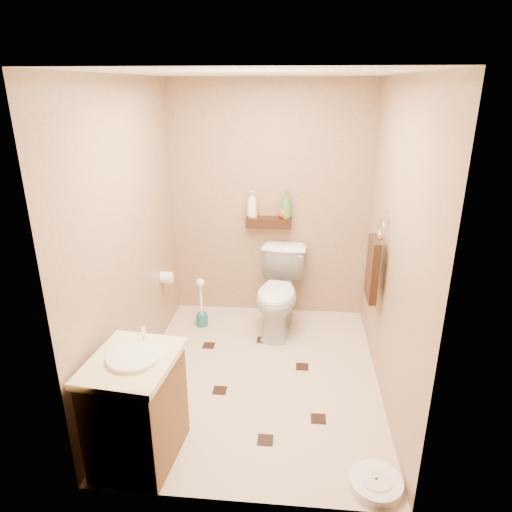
# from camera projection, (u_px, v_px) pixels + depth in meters

# --- Properties ---
(ground) EXTENTS (2.50, 2.50, 0.00)m
(ground) POSITION_uv_depth(u_px,v_px,m) (258.00, 376.00, 3.88)
(ground) COLOR beige
(ground) RESTS_ON ground
(wall_back) EXTENTS (2.00, 0.04, 2.40)m
(wall_back) POSITION_uv_depth(u_px,v_px,m) (269.00, 203.00, 4.62)
(wall_back) COLOR #AA7D61
(wall_back) RESTS_ON ground
(wall_front) EXTENTS (2.00, 0.04, 2.40)m
(wall_front) POSITION_uv_depth(u_px,v_px,m) (237.00, 324.00, 2.29)
(wall_front) COLOR #AA7D61
(wall_front) RESTS_ON ground
(wall_left) EXTENTS (0.04, 2.50, 2.40)m
(wall_left) POSITION_uv_depth(u_px,v_px,m) (131.00, 239.00, 3.54)
(wall_left) COLOR #AA7D61
(wall_left) RESTS_ON ground
(wall_right) EXTENTS (0.04, 2.50, 2.40)m
(wall_right) POSITION_uv_depth(u_px,v_px,m) (393.00, 247.00, 3.37)
(wall_right) COLOR #AA7D61
(wall_right) RESTS_ON ground
(ceiling) EXTENTS (2.00, 2.50, 0.02)m
(ceiling) POSITION_uv_depth(u_px,v_px,m) (259.00, 73.00, 3.03)
(ceiling) COLOR white
(ceiling) RESTS_ON wall_back
(wall_shelf) EXTENTS (0.46, 0.14, 0.10)m
(wall_shelf) POSITION_uv_depth(u_px,v_px,m) (269.00, 222.00, 4.61)
(wall_shelf) COLOR #3A1D0F
(wall_shelf) RESTS_ON wall_back
(floor_accents) EXTENTS (1.11, 1.43, 0.01)m
(floor_accents) POSITION_uv_depth(u_px,v_px,m) (261.00, 379.00, 3.84)
(floor_accents) COLOR black
(floor_accents) RESTS_ON ground
(toilet) EXTENTS (0.53, 0.83, 0.80)m
(toilet) POSITION_uv_depth(u_px,v_px,m) (279.00, 292.00, 4.50)
(toilet) COLOR white
(toilet) RESTS_ON ground
(vanity) EXTENTS (0.57, 0.67, 0.87)m
(vanity) POSITION_uv_depth(u_px,v_px,m) (137.00, 408.00, 2.92)
(vanity) COLOR brown
(vanity) RESTS_ON ground
(bathroom_scale) EXTENTS (0.39, 0.39, 0.07)m
(bathroom_scale) POSITION_uv_depth(u_px,v_px,m) (376.00, 483.00, 2.80)
(bathroom_scale) COLOR white
(bathroom_scale) RESTS_ON ground
(toilet_brush) EXTENTS (0.12, 0.12, 0.52)m
(toilet_brush) POSITION_uv_depth(u_px,v_px,m) (202.00, 309.00, 4.64)
(toilet_brush) COLOR #1A6768
(toilet_brush) RESTS_ON ground
(towel_ring) EXTENTS (0.12, 0.30, 0.76)m
(towel_ring) POSITION_uv_depth(u_px,v_px,m) (373.00, 266.00, 3.70)
(towel_ring) COLOR silver
(towel_ring) RESTS_ON wall_right
(toilet_paper) EXTENTS (0.12, 0.11, 0.12)m
(toilet_paper) POSITION_uv_depth(u_px,v_px,m) (167.00, 277.00, 4.36)
(toilet_paper) COLOR white
(toilet_paper) RESTS_ON wall_left
(bottle_a) EXTENTS (0.13, 0.13, 0.27)m
(bottle_a) POSITION_uv_depth(u_px,v_px,m) (252.00, 204.00, 4.56)
(bottle_a) COLOR white
(bottle_a) RESTS_ON wall_shelf
(bottle_b) EXTENTS (0.08, 0.08, 0.16)m
(bottle_b) POSITION_uv_depth(u_px,v_px,m) (254.00, 209.00, 4.58)
(bottle_b) COLOR yellow
(bottle_b) RESTS_ON wall_shelf
(bottle_c) EXTENTS (0.14, 0.14, 0.15)m
(bottle_c) POSITION_uv_depth(u_px,v_px,m) (283.00, 211.00, 4.55)
(bottle_c) COLOR #C33C17
(bottle_c) RESTS_ON wall_shelf
(bottle_d) EXTENTS (0.15, 0.15, 0.28)m
(bottle_d) POSITION_uv_depth(u_px,v_px,m) (286.00, 204.00, 4.53)
(bottle_d) COLOR #3E8D2F
(bottle_d) RESTS_ON wall_shelf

